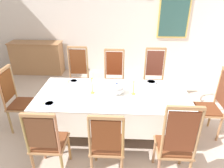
% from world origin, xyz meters
% --- Properties ---
extents(ground, '(7.63, 5.83, 0.04)m').
position_xyz_m(ground, '(0.00, 0.00, -0.02)').
color(ground, '#BAA392').
extents(back_wall, '(7.63, 0.08, 3.49)m').
position_xyz_m(back_wall, '(0.00, 2.95, 1.74)').
color(back_wall, silver).
rests_on(back_wall, ground).
extents(dining_table, '(2.45, 1.12, 0.73)m').
position_xyz_m(dining_table, '(0.00, 0.14, 0.66)').
color(dining_table, '#A96E4E').
rests_on(dining_table, ground).
extents(tablecloth, '(2.47, 1.14, 0.45)m').
position_xyz_m(tablecloth, '(0.00, 0.14, 0.61)').
color(tablecloth, white).
rests_on(tablecloth, dining_table).
extents(chair_south_a, '(0.44, 0.42, 1.06)m').
position_xyz_m(chair_south_a, '(-0.79, -0.82, 0.55)').
color(chair_south_a, '#A96B48').
rests_on(chair_south_a, ground).
extents(chair_north_a, '(0.44, 0.42, 1.21)m').
position_xyz_m(chair_north_a, '(-0.79, 1.11, 0.60)').
color(chair_north_a, '#A57445').
rests_on(chair_north_a, ground).
extents(chair_south_b, '(0.44, 0.42, 1.06)m').
position_xyz_m(chair_south_b, '(-0.02, -0.82, 0.55)').
color(chair_south_b, '#9F7343').
rests_on(chair_south_b, ground).
extents(chair_north_b, '(0.44, 0.42, 1.17)m').
position_xyz_m(chair_north_b, '(-0.02, 1.11, 0.59)').
color(chair_north_b, '#AA7842').
rests_on(chair_north_b, ground).
extents(chair_south_c, '(0.44, 0.42, 1.22)m').
position_xyz_m(chair_south_c, '(0.82, -0.83, 0.61)').
color(chair_south_c, '#A27351').
rests_on(chair_south_c, ground).
extents(chair_north_c, '(0.44, 0.42, 1.21)m').
position_xyz_m(chair_north_c, '(0.82, 1.11, 0.60)').
color(chair_north_c, '#9C724E').
rests_on(chair_north_c, ground).
extents(chair_head_west, '(0.42, 0.44, 1.15)m').
position_xyz_m(chair_head_west, '(-1.63, 0.14, 0.58)').
color(chair_head_west, '#A67D40').
rests_on(chair_head_west, ground).
extents(chair_head_east, '(0.42, 0.44, 1.18)m').
position_xyz_m(chair_head_east, '(1.63, 0.14, 0.59)').
color(chair_head_east, '#A67942').
rests_on(chair_head_east, ground).
extents(soup_tureen, '(0.24, 0.24, 0.20)m').
position_xyz_m(soup_tureen, '(0.06, 0.14, 0.83)').
color(soup_tureen, silver).
rests_on(soup_tureen, tablecloth).
extents(candlestick_west, '(0.07, 0.07, 0.38)m').
position_xyz_m(candlestick_west, '(-0.33, 0.14, 0.89)').
color(candlestick_west, gold).
rests_on(candlestick_west, tablecloth).
extents(candlestick_east, '(0.07, 0.07, 0.34)m').
position_xyz_m(candlestick_east, '(0.33, 0.14, 0.87)').
color(candlestick_east, gold).
rests_on(candlestick_east, tablecloth).
extents(bowl_near_left, '(0.14, 0.14, 0.04)m').
position_xyz_m(bowl_near_left, '(-0.73, 0.53, 0.76)').
color(bowl_near_left, silver).
rests_on(bowl_near_left, tablecloth).
extents(bowl_near_right, '(0.15, 0.15, 0.03)m').
position_xyz_m(bowl_near_right, '(-0.92, -0.25, 0.76)').
color(bowl_near_right, silver).
rests_on(bowl_near_right, tablecloth).
extents(bowl_far_left, '(0.18, 0.18, 0.04)m').
position_xyz_m(bowl_far_left, '(0.67, 0.57, 0.76)').
color(bowl_far_left, silver).
rests_on(bowl_far_left, tablecloth).
extents(spoon_primary, '(0.03, 0.18, 0.01)m').
position_xyz_m(spoon_primary, '(-0.83, 0.56, 0.74)').
color(spoon_primary, gold).
rests_on(spoon_primary, tablecloth).
extents(spoon_secondary, '(0.05, 0.18, 0.01)m').
position_xyz_m(spoon_secondary, '(-1.02, -0.22, 0.74)').
color(spoon_secondary, gold).
rests_on(spoon_secondary, tablecloth).
extents(sideboard, '(1.44, 0.48, 0.90)m').
position_xyz_m(sideboard, '(-2.27, 2.64, 0.45)').
color(sideboard, '#A3734A').
rests_on(sideboard, ground).
extents(framed_painting, '(0.81, 0.05, 1.45)m').
position_xyz_m(framed_painting, '(1.47, 2.89, 1.74)').
color(framed_painting, '#D1B251').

